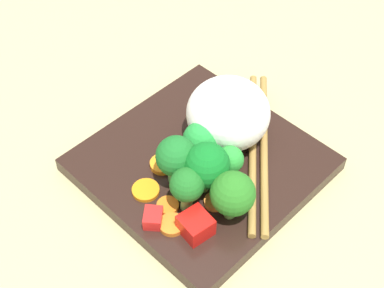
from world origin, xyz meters
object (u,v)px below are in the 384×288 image
rice_mound (227,113)px  carrot_slice_2 (146,190)px  square_plate (201,164)px  broccoli_floret_1 (187,186)px  chopstick_pair (258,148)px

rice_mound → carrot_slice_2: (12.12, -1.31, -3.75)cm
carrot_slice_2 → square_plate: bearing=169.0°
square_plate → carrot_slice_2: carrot_slice_2 is taller
rice_mound → broccoli_floret_1: size_ratio=1.71×
broccoli_floret_1 → carrot_slice_2: broccoli_floret_1 is taller
square_plate → broccoli_floret_1: (5.95, 3.23, 4.47)cm
square_plate → rice_mound: (-4.61, -0.15, 4.90)cm
rice_mound → broccoli_floret_1: (10.57, 3.38, -0.43)cm
broccoli_floret_1 → carrot_slice_2: size_ratio=1.86×
rice_mound → carrot_slice_2: rice_mound is taller
broccoli_floret_1 → chopstick_pair: (-11.40, 0.82, -3.11)cm
broccoli_floret_1 → chopstick_pair: 11.84cm
rice_mound → square_plate: bearing=1.9°
rice_mound → broccoli_floret_1: rice_mound is taller
square_plate → chopstick_pair: chopstick_pair is taller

